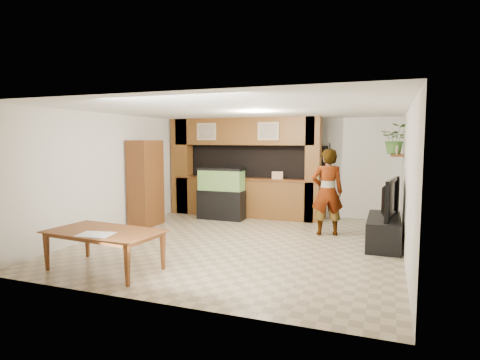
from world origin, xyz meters
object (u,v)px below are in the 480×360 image
at_px(pantry_cabinet, 146,183).
at_px(television, 385,198).
at_px(person, 327,192).
at_px(dining_table, 103,251).
at_px(aquarium, 221,194).

distance_m(pantry_cabinet, television, 5.35).
height_order(person, dining_table, person).
bearing_deg(television, dining_table, 136.53).
bearing_deg(aquarium, person, -15.09).
bearing_deg(pantry_cabinet, dining_table, -67.60).
height_order(pantry_cabinet, person, pantry_cabinet).
relative_size(pantry_cabinet, television, 1.54).
height_order(pantry_cabinet, aquarium, pantry_cabinet).
bearing_deg(dining_table, television, 42.91).
distance_m(pantry_cabinet, aquarium, 1.94).
relative_size(person, dining_table, 1.04).
height_order(aquarium, dining_table, aquarium).
xyz_separation_m(pantry_cabinet, dining_table, (1.28, -3.11, -0.70)).
height_order(aquarium, person, person).
distance_m(aquarium, television, 4.16).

